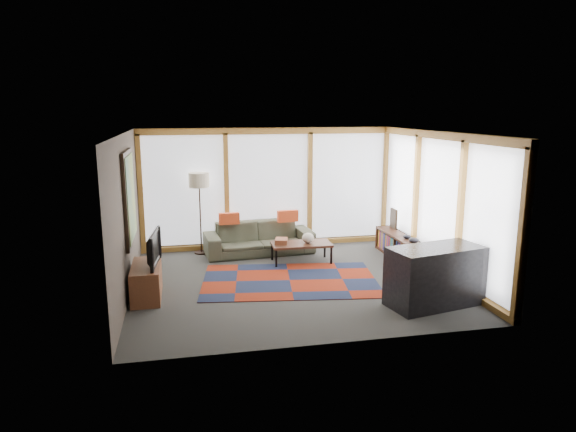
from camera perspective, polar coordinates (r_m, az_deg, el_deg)
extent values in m
plane|color=#32322F|center=(9.14, 0.52, -7.27)|extent=(5.50, 5.50, 0.00)
cube|color=#473D35|center=(8.65, -17.56, 0.00)|extent=(0.04, 5.00, 2.60)
cube|color=#473D35|center=(6.44, 5.30, -3.43)|extent=(5.50, 0.04, 2.60)
cube|color=silver|center=(8.65, 0.55, 9.24)|extent=(5.50, 5.00, 0.04)
cube|color=white|center=(11.19, -2.17, 3.13)|extent=(5.30, 0.02, 2.35)
cube|color=white|center=(9.74, 16.37, 1.35)|extent=(0.02, 4.80, 2.35)
cube|color=black|center=(8.90, -17.25, 1.98)|extent=(0.05, 1.35, 1.55)
cube|color=gold|center=(8.89, -17.06, 1.98)|extent=(0.02, 1.20, 1.40)
cube|color=maroon|center=(9.17, 0.19, -7.16)|extent=(3.30, 2.38, 0.01)
imported|color=#343629|center=(10.80, -3.25, -2.46)|extent=(2.32, 1.07, 0.66)
cube|color=#CA431E|center=(10.64, -6.56, -0.28)|extent=(0.43, 0.14, 0.23)
cube|color=#CA431E|center=(10.80, -0.03, 0.00)|extent=(0.45, 0.17, 0.24)
cube|color=brown|center=(10.10, -0.75, -2.80)|extent=(0.31, 0.35, 0.10)
ellipsoid|color=beige|center=(10.12, 2.24, -2.46)|extent=(0.26, 0.26, 0.21)
ellipsoid|color=black|center=(10.07, 13.81, -2.62)|extent=(0.21, 0.21, 0.10)
ellipsoid|color=black|center=(10.36, 13.07, -2.25)|extent=(0.16, 0.16, 0.08)
cube|color=black|center=(11.16, 11.65, -0.28)|extent=(0.05, 0.32, 0.42)
cube|color=brown|center=(8.63, -15.44, -7.01)|extent=(0.45, 1.07, 0.54)
imported|color=black|center=(8.49, -15.15, -3.50)|extent=(0.22, 0.95, 0.54)
cube|color=black|center=(8.28, 16.01, -6.44)|extent=(1.57, 0.97, 0.92)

